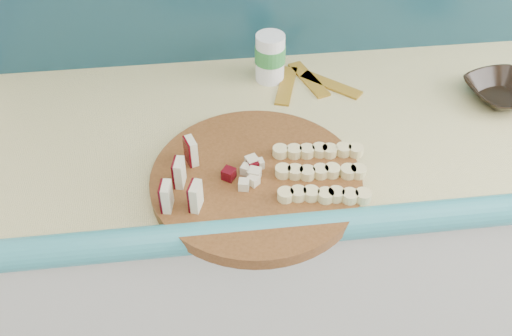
{
  "coord_description": "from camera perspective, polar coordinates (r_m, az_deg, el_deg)",
  "views": [
    {
      "loc": [
        -0.51,
        0.54,
        1.7
      ],
      "look_at": [
        -0.42,
        1.32,
        0.96
      ],
      "focal_mm": 40.0,
      "sensor_mm": 36.0,
      "label": 1
    }
  ],
  "objects": [
    {
      "name": "cutting_board",
      "position": [
        1.11,
        -0.0,
        -1.23
      ],
      "size": [
        0.45,
        0.45,
        0.03
      ],
      "primitive_type": "cylinder",
      "rotation": [
        0.0,
        0.0,
        -0.11
      ],
      "color": "#4D2A10",
      "rests_on": "kitchen_counter"
    },
    {
      "name": "canister",
      "position": [
        1.36,
        1.41,
        11.06
      ],
      "size": [
        0.07,
        0.07,
        0.12
      ],
      "rotation": [
        0.0,
        0.0,
        0.04
      ],
      "color": "white",
      "rests_on": "kitchen_counter"
    },
    {
      "name": "apple_chunks",
      "position": [
        1.09,
        -1.31,
        -0.41
      ],
      "size": [
        0.07,
        0.06,
        0.02
      ],
      "color": "beige",
      "rests_on": "cutting_board"
    },
    {
      "name": "kitchen_counter",
      "position": [
        1.69,
        17.12,
        -6.78
      ],
      "size": [
        2.2,
        0.63,
        0.91
      ],
      "color": "silver",
      "rests_on": "ground"
    },
    {
      "name": "brown_bowl",
      "position": [
        1.44,
        23.44,
        7.01
      ],
      "size": [
        0.19,
        0.19,
        0.04
      ],
      "primitive_type": "imported",
      "rotation": [
        0.0,
        0.0,
        0.24
      ],
      "color": "black",
      "rests_on": "kitchen_counter"
    },
    {
      "name": "banana_slices",
      "position": [
        1.1,
        6.52,
        -0.37
      ],
      "size": [
        0.19,
        0.17,
        0.02
      ],
      "color": "#E1D089",
      "rests_on": "cutting_board"
    },
    {
      "name": "banana_peel",
      "position": [
        1.38,
        5.29,
        8.44
      ],
      "size": [
        0.21,
        0.18,
        0.01
      ],
      "rotation": [
        0.0,
        0.0,
        0.14
      ],
      "color": "#AF8621",
      "rests_on": "kitchen_counter"
    },
    {
      "name": "apple_wedges",
      "position": [
        1.06,
        -7.33,
        -1.05
      ],
      "size": [
        0.07,
        0.16,
        0.06
      ],
      "color": "beige",
      "rests_on": "cutting_board"
    }
  ]
}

